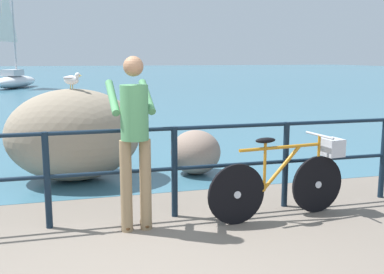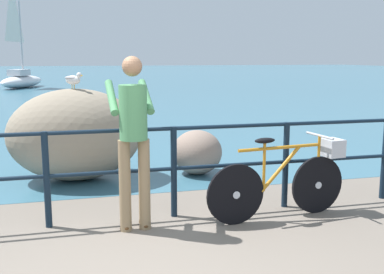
% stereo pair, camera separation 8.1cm
% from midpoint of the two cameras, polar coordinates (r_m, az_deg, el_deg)
% --- Properties ---
extents(ground_plane, '(120.00, 120.00, 0.10)m').
position_cam_midpoint_polar(ground_plane, '(23.09, -13.42, 5.11)').
color(ground_plane, '#6B6056').
extents(sea_surface, '(120.00, 90.00, 0.01)m').
position_cam_midpoint_polar(sea_surface, '(50.79, -14.08, 7.61)').
color(sea_surface, '#38667A').
rests_on(sea_surface, ground_plane).
extents(promenade_railing, '(9.52, 0.07, 1.02)m').
position_cam_midpoint_polar(promenade_railing, '(4.99, -9.42, -3.38)').
color(promenade_railing, black).
rests_on(promenade_railing, ground_plane).
extents(bicycle, '(1.69, 0.48, 0.92)m').
position_cam_midpoint_polar(bicycle, '(5.24, 12.48, -4.78)').
color(bicycle, black).
rests_on(bicycle, ground_plane).
extents(person_at_railing, '(0.46, 0.64, 1.78)m').
position_cam_midpoint_polar(person_at_railing, '(4.67, -6.80, 0.23)').
color(person_at_railing, '#8C7251').
rests_on(person_at_railing, ground_plane).
extents(breakwater_boulder_main, '(1.92, 1.46, 1.32)m').
position_cam_midpoint_polar(breakwater_boulder_main, '(6.86, -13.93, 0.31)').
color(breakwater_boulder_main, gray).
rests_on(breakwater_boulder_main, ground).
extents(breakwater_boulder_right, '(0.76, 0.79, 0.67)m').
position_cam_midpoint_polar(breakwater_boulder_right, '(7.02, 0.97, -1.88)').
color(breakwater_boulder_right, gray).
rests_on(breakwater_boulder_right, ground).
extents(seagull, '(0.29, 0.28, 0.23)m').
position_cam_midpoint_polar(seagull, '(6.72, -14.18, 6.99)').
color(seagull, gold).
rests_on(seagull, breakwater_boulder_main).
extents(sailboat, '(2.75, 4.58, 6.16)m').
position_cam_midpoint_polar(sailboat, '(28.50, -20.34, 7.15)').
color(sailboat, white).
rests_on(sailboat, sea_surface).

